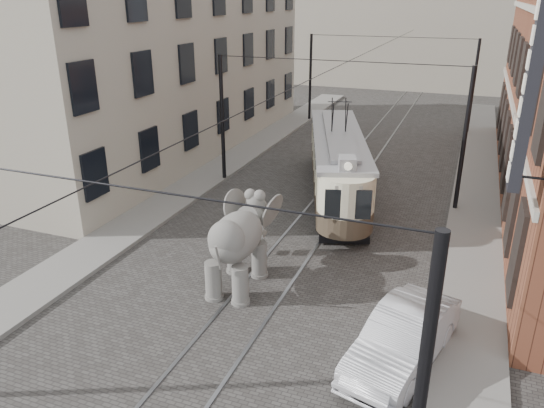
% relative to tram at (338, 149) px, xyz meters
% --- Properties ---
extents(ground, '(120.00, 120.00, 0.00)m').
position_rel_tram_xyz_m(ground, '(0.02, -6.16, -2.13)').
color(ground, '#413F3C').
extents(tram_rails, '(1.54, 80.00, 0.02)m').
position_rel_tram_xyz_m(tram_rails, '(0.02, -6.16, -2.12)').
color(tram_rails, slate).
rests_on(tram_rails, ground).
extents(sidewalk_right, '(2.00, 60.00, 0.15)m').
position_rel_tram_xyz_m(sidewalk_right, '(6.02, -6.16, -2.06)').
color(sidewalk_right, slate).
rests_on(sidewalk_right, ground).
extents(sidewalk_left, '(2.00, 60.00, 0.15)m').
position_rel_tram_xyz_m(sidewalk_left, '(-6.48, -6.16, -2.06)').
color(sidewalk_left, slate).
rests_on(sidewalk_left, ground).
extents(stucco_building, '(7.00, 24.00, 10.00)m').
position_rel_tram_xyz_m(stucco_building, '(-10.98, 3.84, 2.87)').
color(stucco_building, '#A19A86').
rests_on(stucco_building, ground).
extents(distant_block, '(28.00, 10.00, 14.00)m').
position_rel_tram_xyz_m(distant_block, '(0.02, 33.84, 4.87)').
color(distant_block, '#A19A86').
rests_on(distant_block, ground).
extents(catenary, '(11.00, 30.20, 6.00)m').
position_rel_tram_xyz_m(catenary, '(-0.18, -1.16, 0.87)').
color(catenary, black).
rests_on(catenary, ground).
extents(tram, '(5.43, 10.92, 4.27)m').
position_rel_tram_xyz_m(tram, '(0.00, 0.00, 0.00)').
color(tram, beige).
rests_on(tram, ground).
extents(elephant, '(2.64, 4.49, 2.67)m').
position_rel_tram_xyz_m(elephant, '(-0.79, -9.07, -0.80)').
color(elephant, slate).
rests_on(elephant, ground).
extents(parked_car, '(2.55, 4.55, 1.42)m').
position_rel_tram_xyz_m(parked_car, '(4.51, -10.96, -1.42)').
color(parked_car, '#AFAFB4').
rests_on(parked_car, ground).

